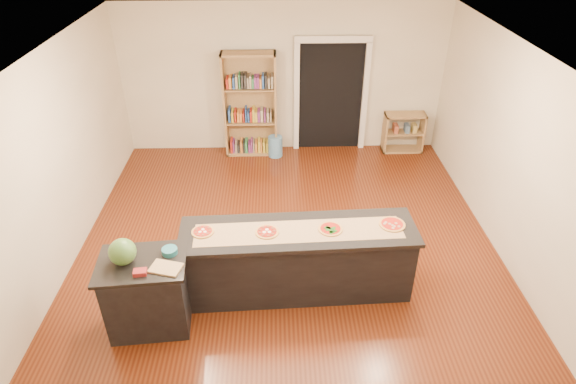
{
  "coord_description": "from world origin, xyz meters",
  "views": [
    {
      "loc": [
        -0.15,
        -5.19,
        4.41
      ],
      "look_at": [
        0.0,
        0.2,
        1.0
      ],
      "focal_mm": 30.0,
      "sensor_mm": 36.0,
      "label": 1
    }
  ],
  "objects_px": {
    "kitchen_island": "(298,260)",
    "side_counter": "(148,293)",
    "bookshelf": "(250,105)",
    "low_shelf": "(403,132)",
    "watermelon": "(122,252)",
    "waste_bin": "(275,146)"
  },
  "relations": [
    {
      "from": "kitchen_island",
      "to": "side_counter",
      "type": "bearing_deg",
      "value": -165.36
    },
    {
      "from": "bookshelf",
      "to": "low_shelf",
      "type": "relative_size",
      "value": 2.54
    },
    {
      "from": "watermelon",
      "to": "kitchen_island",
      "type": "bearing_deg",
      "value": 15.9
    },
    {
      "from": "kitchen_island",
      "to": "watermelon",
      "type": "bearing_deg",
      "value": -166.65
    },
    {
      "from": "side_counter",
      "to": "watermelon",
      "type": "height_order",
      "value": "watermelon"
    },
    {
      "from": "side_counter",
      "to": "bookshelf",
      "type": "xyz_separation_m",
      "value": [
        1.03,
        4.39,
        0.5
      ]
    },
    {
      "from": "side_counter",
      "to": "waste_bin",
      "type": "bearing_deg",
      "value": 65.91
    },
    {
      "from": "bookshelf",
      "to": "low_shelf",
      "type": "height_order",
      "value": "bookshelf"
    },
    {
      "from": "bookshelf",
      "to": "watermelon",
      "type": "xyz_separation_m",
      "value": [
        -1.2,
        -4.4,
        0.12
      ]
    },
    {
      "from": "waste_bin",
      "to": "watermelon",
      "type": "relative_size",
      "value": 1.35
    },
    {
      "from": "watermelon",
      "to": "low_shelf",
      "type": "bearing_deg",
      "value": 46.66
    },
    {
      "from": "waste_bin",
      "to": "watermelon",
      "type": "distance_m",
      "value": 4.64
    },
    {
      "from": "side_counter",
      "to": "low_shelf",
      "type": "bearing_deg",
      "value": 43.02
    },
    {
      "from": "waste_bin",
      "to": "side_counter",
      "type": "bearing_deg",
      "value": -109.28
    },
    {
      "from": "kitchen_island",
      "to": "side_counter",
      "type": "distance_m",
      "value": 1.84
    },
    {
      "from": "side_counter",
      "to": "kitchen_island",
      "type": "bearing_deg",
      "value": 12.38
    },
    {
      "from": "waste_bin",
      "to": "bookshelf",
      "type": "bearing_deg",
      "value": 161.5
    },
    {
      "from": "side_counter",
      "to": "watermelon",
      "type": "xyz_separation_m",
      "value": [
        -0.17,
        -0.01,
        0.62
      ]
    },
    {
      "from": "kitchen_island",
      "to": "waste_bin",
      "type": "xyz_separation_m",
      "value": [
        -0.27,
        3.69,
        -0.28
      ]
    },
    {
      "from": "bookshelf",
      "to": "waste_bin",
      "type": "relative_size",
      "value": 4.92
    },
    {
      "from": "low_shelf",
      "to": "watermelon",
      "type": "relative_size",
      "value": 2.62
    },
    {
      "from": "kitchen_island",
      "to": "low_shelf",
      "type": "relative_size",
      "value": 3.7
    }
  ]
}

